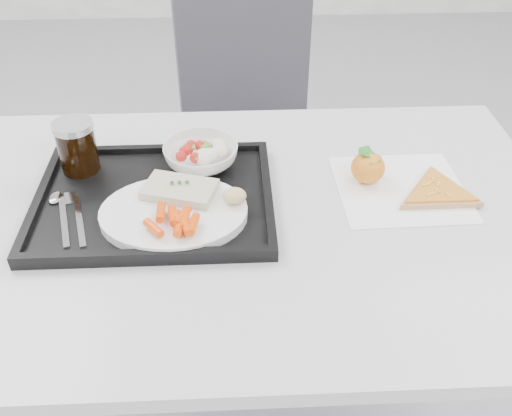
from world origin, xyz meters
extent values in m
cube|color=#B3B3B6|center=(0.00, 0.30, 0.73)|extent=(1.20, 0.80, 0.03)
cylinder|color=#47474C|center=(-0.54, 0.64, 0.36)|extent=(0.04, 0.04, 0.72)
cylinder|color=#47474C|center=(0.54, 0.64, 0.36)|extent=(0.04, 0.04, 0.72)
cube|color=#3B3A42|center=(0.01, 0.92, 0.45)|extent=(0.52, 0.52, 0.04)
cube|color=#3B3A42|center=(0.01, 1.11, 0.70)|extent=(0.41, 0.14, 0.46)
cylinder|color=#47474C|center=(-0.17, 0.74, 0.21)|extent=(0.03, 0.03, 0.43)
cylinder|color=#47474C|center=(0.19, 0.74, 0.21)|extent=(0.03, 0.03, 0.43)
cylinder|color=#47474C|center=(-0.17, 1.10, 0.21)|extent=(0.03, 0.03, 0.43)
cylinder|color=#47474C|center=(0.19, 1.10, 0.21)|extent=(0.03, 0.03, 0.43)
cube|color=black|center=(-0.18, 0.33, 0.76)|extent=(0.45, 0.35, 0.01)
cube|color=black|center=(-0.18, 0.50, 0.77)|extent=(0.45, 0.02, 0.01)
cube|color=black|center=(-0.18, 0.17, 0.77)|extent=(0.45, 0.02, 0.01)
cube|color=black|center=(0.03, 0.33, 0.77)|extent=(0.02, 0.32, 0.01)
cube|color=black|center=(-0.40, 0.33, 0.77)|extent=(0.02, 0.32, 0.01)
cylinder|color=white|center=(-0.14, 0.27, 0.77)|extent=(0.27, 0.27, 0.02)
cube|color=beige|center=(-0.13, 0.32, 0.79)|extent=(0.15, 0.12, 0.02)
sphere|color=#236B1C|center=(-0.15, 0.33, 0.81)|extent=(0.01, 0.01, 0.01)
sphere|color=#236B1C|center=(-0.13, 0.33, 0.81)|extent=(0.01, 0.01, 0.01)
sphere|color=#236B1C|center=(-0.12, 0.33, 0.81)|extent=(0.01, 0.01, 0.01)
ellipsoid|color=tan|center=(-0.03, 0.29, 0.80)|extent=(0.05, 0.04, 0.03)
imported|color=white|center=(-0.10, 0.44, 0.79)|extent=(0.15, 0.15, 0.05)
cylinder|color=black|center=(-0.34, 0.44, 0.81)|extent=(0.08, 0.08, 0.10)
cylinder|color=#A5A8AD|center=(-0.34, 0.44, 0.87)|extent=(0.08, 0.08, 0.01)
cube|color=silver|center=(-0.34, 0.27, 0.77)|extent=(0.05, 0.15, 0.00)
ellipsoid|color=silver|center=(-0.37, 0.34, 0.77)|extent=(0.04, 0.04, 0.01)
cube|color=silver|center=(-0.31, 0.27, 0.77)|extent=(0.05, 0.15, 0.00)
cube|color=silver|center=(-0.34, 0.34, 0.77)|extent=(0.03, 0.04, 0.00)
cube|color=white|center=(0.30, 0.36, 0.75)|extent=(0.26, 0.25, 0.00)
ellipsoid|color=orange|center=(0.24, 0.39, 0.79)|extent=(0.07, 0.07, 0.06)
cube|color=#236B1C|center=(0.24, 0.39, 0.81)|extent=(0.04, 0.05, 0.02)
cube|color=#236B1C|center=(0.24, 0.39, 0.81)|extent=(0.05, 0.03, 0.02)
cylinder|color=#E39663|center=(0.37, 0.33, 0.76)|extent=(0.26, 0.26, 0.01)
cylinder|color=#B53F10|center=(0.37, 0.33, 0.77)|extent=(0.23, 0.23, 0.00)
cube|color=#EABC47|center=(0.36, 0.36, 0.77)|extent=(0.00, 0.02, 0.00)
cube|color=#EABC47|center=(0.34, 0.31, 0.77)|extent=(0.02, 0.01, 0.00)
cube|color=#EABC47|center=(0.37, 0.35, 0.77)|extent=(0.01, 0.02, 0.00)
cube|color=#EABC47|center=(0.38, 0.31, 0.77)|extent=(0.01, 0.02, 0.00)
cube|color=#EABC47|center=(0.35, 0.34, 0.77)|extent=(0.02, 0.01, 0.00)
cube|color=#EABC47|center=(0.36, 0.32, 0.77)|extent=(0.02, 0.01, 0.00)
cube|color=#EABC47|center=(0.36, 0.35, 0.77)|extent=(0.02, 0.01, 0.00)
cube|color=#EABC47|center=(0.36, 0.32, 0.77)|extent=(0.00, 0.02, 0.00)
cylinder|color=#F74907|center=(-0.10, 0.21, 0.80)|extent=(0.02, 0.05, 0.02)
cylinder|color=#F74907|center=(-0.12, 0.21, 0.80)|extent=(0.03, 0.05, 0.02)
cylinder|color=#F74907|center=(-0.13, 0.21, 0.80)|extent=(0.02, 0.05, 0.02)
cylinder|color=#F74907|center=(-0.12, 0.23, 0.80)|extent=(0.03, 0.05, 0.02)
cylinder|color=#F74907|center=(-0.12, 0.22, 0.80)|extent=(0.02, 0.05, 0.02)
cylinder|color=#F74907|center=(-0.13, 0.23, 0.79)|extent=(0.03, 0.05, 0.02)
cylinder|color=#F74907|center=(-0.17, 0.21, 0.79)|extent=(0.04, 0.05, 0.02)
cylinder|color=#F74907|center=(-0.14, 0.24, 0.79)|extent=(0.02, 0.05, 0.02)
cylinder|color=#F74907|center=(-0.16, 0.25, 0.80)|extent=(0.02, 0.05, 0.02)
cylinder|color=#F74907|center=(-0.12, 0.22, 0.79)|extent=(0.04, 0.05, 0.02)
sphere|color=red|center=(-0.13, 0.44, 0.80)|extent=(0.02, 0.02, 0.02)
sphere|color=red|center=(-0.13, 0.42, 0.80)|extent=(0.02, 0.02, 0.02)
sphere|color=red|center=(-0.12, 0.46, 0.80)|extent=(0.02, 0.02, 0.02)
sphere|color=red|center=(-0.11, 0.41, 0.80)|extent=(0.02, 0.02, 0.02)
sphere|color=red|center=(-0.12, 0.45, 0.80)|extent=(0.02, 0.02, 0.02)
sphere|color=red|center=(-0.10, 0.46, 0.80)|extent=(0.02, 0.02, 0.02)
ellipsoid|color=silver|center=(-0.08, 0.43, 0.80)|extent=(0.03, 0.03, 0.03)
ellipsoid|color=silver|center=(-0.09, 0.43, 0.80)|extent=(0.03, 0.03, 0.03)
ellipsoid|color=silver|center=(-0.09, 0.41, 0.80)|extent=(0.03, 0.03, 0.03)
ellipsoid|color=silver|center=(-0.06, 0.46, 0.80)|extent=(0.03, 0.03, 0.03)
ellipsoid|color=silver|center=(-0.06, 0.44, 0.80)|extent=(0.03, 0.03, 0.03)
cube|color=#56842B|center=(-0.10, 0.41, 0.80)|extent=(0.02, 0.02, 0.00)
cube|color=#56842B|center=(-0.09, 0.46, 0.80)|extent=(0.03, 0.03, 0.00)
cube|color=#56842B|center=(-0.12, 0.45, 0.80)|extent=(0.03, 0.03, 0.00)
camera|label=1|loc=(-0.03, -0.55, 1.42)|focal=40.00mm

